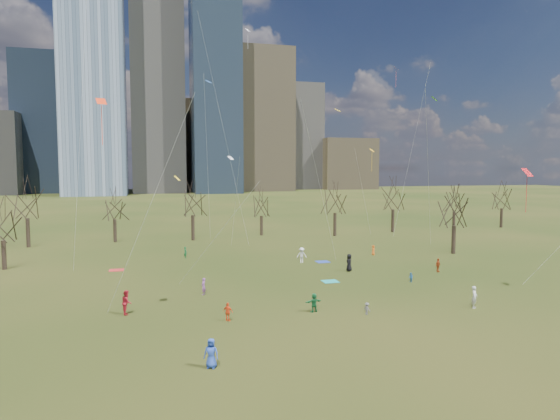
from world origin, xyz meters
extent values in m
plane|color=black|center=(0.00, 0.00, 0.00)|extent=(500.00, 500.00, 0.00)
cube|color=slate|center=(-35.00, 190.00, 59.00)|extent=(26.00, 26.00, 118.00)
cube|color=slate|center=(-8.00, 205.00, 47.50)|extent=(24.00, 24.00, 95.00)
cube|color=#384C66|center=(18.00, 195.00, 52.50)|extent=(22.00, 22.00, 105.00)
cube|color=#726347|center=(45.00, 215.00, 36.00)|extent=(28.00, 28.00, 72.00)
cube|color=#384C66|center=(-60.00, 220.00, 32.50)|extent=(25.00, 25.00, 65.00)
cube|color=slate|center=(70.00, 230.00, 29.00)|extent=(22.00, 22.00, 58.00)
cube|color=#726347|center=(5.00, 240.00, 24.00)|extent=(30.00, 30.00, 48.00)
cube|color=#726347|center=(95.00, 225.00, 14.00)|extent=(30.00, 28.00, 28.00)
cylinder|color=black|center=(-31.00, 39.00, 2.14)|extent=(0.55, 0.55, 4.28)
cylinder|color=black|center=(-19.00, 41.00, 1.80)|extent=(0.52, 0.52, 3.60)
cylinder|color=black|center=(-7.00, 40.00, 2.02)|extent=(0.54, 0.54, 4.05)
cylinder|color=black|center=(5.00, 43.00, 1.69)|extent=(0.51, 0.51, 3.38)
cylinder|color=black|center=(17.00, 39.00, 1.98)|extent=(0.54, 0.54, 3.96)
cylinder|color=black|center=(29.00, 41.00, 2.07)|extent=(0.54, 0.54, 4.14)
cylinder|color=black|center=(41.00, 40.00, 1.75)|extent=(0.52, 0.52, 3.51)
cylinder|color=black|center=(53.00, 42.00, 1.87)|extent=(0.53, 0.53, 3.74)
cylinder|color=black|center=(-30.00, 22.00, 1.69)|extent=(0.51, 0.51, 3.38)
cylinder|color=black|center=(26.00, 18.00, 1.91)|extent=(0.53, 0.53, 3.83)
cube|color=teal|center=(3.88, 6.59, 0.01)|extent=(1.60, 1.50, 0.03)
cube|color=#243EA8|center=(6.81, 16.96, 0.01)|extent=(1.60, 1.50, 0.03)
cube|color=red|center=(-17.60, 18.24, 0.01)|extent=(1.60, 1.50, 0.03)
imported|color=#294AB4|center=(-10.70, -12.42, 0.87)|extent=(0.99, 0.83, 1.74)
imported|color=silver|center=(11.95, -5.61, 0.92)|extent=(0.78, 0.78, 1.84)
imported|color=#A91825|center=(-15.81, -0.01, 0.97)|extent=(0.75, 0.95, 1.94)
imported|color=slate|center=(2.55, -5.04, 0.48)|extent=(0.59, 0.72, 0.97)
imported|color=#FC511C|center=(-8.34, -3.84, 0.71)|extent=(0.87, 0.79, 1.43)
imported|color=#166635|center=(-1.25, -3.24, 0.77)|extent=(1.49, 0.75, 1.54)
imported|color=black|center=(7.76, 10.89, 0.98)|extent=(1.04, 1.14, 1.96)
imported|color=#9B54A9|center=(-9.25, 4.57, 0.78)|extent=(0.59, 0.68, 1.56)
imported|color=#2A6EB6|center=(11.67, 4.15, 0.49)|extent=(0.40, 0.50, 0.99)
imported|color=white|center=(4.16, 17.21, 0.94)|extent=(1.34, 0.95, 1.88)
imported|color=#A93C18|center=(17.22, 7.96, 0.76)|extent=(0.96, 0.76, 1.53)
imported|color=orange|center=(14.97, 19.71, 0.68)|extent=(0.68, 0.78, 1.35)
imported|color=#176936|center=(-9.42, 24.01, 0.74)|extent=(0.49, 0.62, 1.47)
plane|color=#FF3A15|center=(-16.97, -4.11, 16.12)|extent=(1.07, 0.96, 0.51)
cylinder|color=silver|center=(-14.06, -6.88, 8.76)|extent=(5.84, 5.56, 14.73)
cylinder|color=#FF3A15|center=(-16.97, -4.11, 14.50)|extent=(0.04, 0.04, 2.70)
plane|color=yellow|center=(6.23, 11.02, 17.90)|extent=(1.00, 0.99, 0.32)
cylinder|color=silver|center=(2.76, 6.74, 9.65)|extent=(6.96, 8.57, 16.50)
plane|color=red|center=(17.64, -4.53, 11.22)|extent=(1.18, 0.95, 0.73)
cylinder|color=red|center=(17.64, -4.53, 9.33)|extent=(0.04, 0.04, 3.15)
cylinder|color=silver|center=(-19.57, 7.89, 17.44)|extent=(3.43, 7.70, 32.08)
plane|color=white|center=(-1.15, 23.54, 29.14)|extent=(0.94, 0.90, 0.47)
cylinder|color=silver|center=(-4.64, 20.51, 15.27)|extent=(7.00, 6.09, 27.74)
cylinder|color=white|center=(-1.15, 23.54, 27.86)|extent=(0.04, 0.04, 2.10)
plane|color=green|center=(22.85, 18.56, 20.72)|extent=(1.05, 1.17, 0.60)
cylinder|color=silver|center=(19.92, 14.83, 11.06)|extent=(5.89, 7.48, 19.33)
plane|color=#3477DE|center=(-5.22, 31.79, 23.88)|extent=(1.30, 1.31, 0.44)
cylinder|color=silver|center=(-5.90, 28.77, 12.64)|extent=(1.38, 6.07, 22.48)
plane|color=yellow|center=(19.45, 30.00, 14.31)|extent=(1.10, 1.08, 0.51)
cylinder|color=silver|center=(16.49, 26.49, 7.86)|extent=(5.94, 7.05, 12.92)
cylinder|color=yellow|center=(19.45, 30.00, 12.56)|extent=(0.04, 0.04, 3.00)
plane|color=yellow|center=(-11.52, 3.47, 10.71)|extent=(0.67, 0.74, 0.41)
cylinder|color=silver|center=(-8.95, -1.47, 6.05)|extent=(5.15, 9.89, 9.32)
plane|color=#DD5168|center=(21.01, 25.72, 25.85)|extent=(0.89, 0.93, 0.49)
cylinder|color=silver|center=(22.18, 23.09, 13.62)|extent=(2.36, 5.29, 24.45)
cylinder|color=#DD5168|center=(21.01, 25.72, 24.43)|extent=(0.04, 0.04, 2.40)
plane|color=white|center=(-3.37, 24.42, 12.92)|extent=(1.08, 1.03, 0.48)
cylinder|color=silver|center=(-3.44, 20.71, 7.16)|extent=(0.16, 7.43, 11.53)
camera|label=1|loc=(-14.13, -40.56, 11.55)|focal=32.00mm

